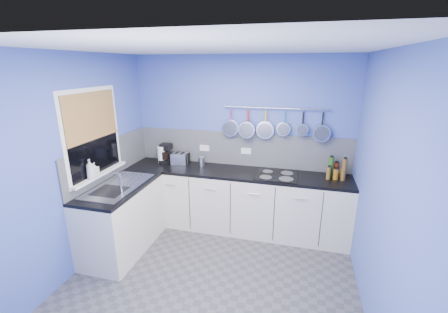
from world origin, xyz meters
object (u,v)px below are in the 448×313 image
at_px(soap_bottle_a, 90,169).
at_px(toaster, 180,158).
at_px(paper_towel, 162,155).
at_px(canister, 201,161).
at_px(hob, 277,175).
at_px(coffee_maker, 166,154).
at_px(soap_bottle_b, 95,170).

distance_m(soap_bottle_a, toaster, 1.37).
distance_m(paper_towel, canister, 0.63).
bearing_deg(toaster, hob, -16.89).
relative_size(toaster, canister, 1.93).
height_order(soap_bottle_a, hob, soap_bottle_a).
bearing_deg(coffee_maker, canister, 2.59).
xyz_separation_m(paper_towel, canister, (0.63, 0.05, -0.07)).
height_order(canister, hob, canister).
height_order(paper_towel, hob, paper_towel).
xyz_separation_m(coffee_maker, hob, (1.71, -0.14, -0.14)).
bearing_deg(hob, toaster, 173.98).
bearing_deg(coffee_maker, toaster, 4.37).
height_order(coffee_maker, hob, coffee_maker).
distance_m(soap_bottle_b, canister, 1.51).
xyz_separation_m(soap_bottle_a, hob, (2.12, 1.04, -0.26)).
relative_size(soap_bottle_b, coffee_maker, 0.58).
height_order(soap_bottle_a, paper_towel, soap_bottle_a).
relative_size(canister, hob, 0.24).
height_order(soap_bottle_b, paper_towel, soap_bottle_b).
bearing_deg(soap_bottle_a, paper_towel, 73.02).
height_order(soap_bottle_b, canister, soap_bottle_b).
relative_size(paper_towel, coffee_maker, 0.90).
bearing_deg(hob, coffee_maker, 175.29).
bearing_deg(soap_bottle_a, toaster, 62.14).
bearing_deg(paper_towel, hob, -3.67).
relative_size(soap_bottle_a, canister, 1.78).
height_order(paper_towel, canister, paper_towel).
height_order(soap_bottle_a, soap_bottle_b, soap_bottle_a).
bearing_deg(canister, coffee_maker, -177.77).
bearing_deg(hob, soap_bottle_b, -155.43).
bearing_deg(canister, paper_towel, -175.45).
xyz_separation_m(paper_towel, coffee_maker, (0.06, 0.03, 0.01)).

